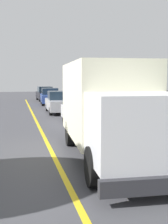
{
  "coord_description": "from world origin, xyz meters",
  "views": [
    {
      "loc": [
        -1.23,
        0.72,
        2.66
      ],
      "look_at": [
        1.27,
        11.36,
        1.4
      ],
      "focal_mm": 47.04,
      "sensor_mm": 36.0,
      "label": 1
    }
  ],
  "objects_px": {
    "box_truck": "(109,105)",
    "parked_car_mid": "(59,103)",
    "parked_car_near": "(82,111)",
    "parked_car_furthest": "(45,94)",
    "parked_car_far": "(50,97)"
  },
  "relations": [
    {
      "from": "box_truck",
      "to": "parked_car_mid",
      "type": "relative_size",
      "value": 1.65
    },
    {
      "from": "box_truck",
      "to": "parked_car_furthest",
      "type": "distance_m",
      "value": 26.04
    },
    {
      "from": "parked_car_mid",
      "to": "parked_car_far",
      "type": "distance_m",
      "value": 7.38
    },
    {
      "from": "parked_car_near",
      "to": "parked_car_mid",
      "type": "distance_m",
      "value": 6.31
    },
    {
      "from": "box_truck",
      "to": "parked_car_furthest",
      "type": "bearing_deg",
      "value": 88.98
    },
    {
      "from": "box_truck",
      "to": "parked_car_mid",
      "type": "height_order",
      "value": "box_truck"
    },
    {
      "from": "box_truck",
      "to": "parked_car_mid",
      "type": "distance_m",
      "value": 13.16
    },
    {
      "from": "parked_car_near",
      "to": "parked_car_far",
      "type": "xyz_separation_m",
      "value": [
        -0.24,
        13.68,
        0.0
      ]
    },
    {
      "from": "box_truck",
      "to": "parked_car_far",
      "type": "bearing_deg",
      "value": 88.88
    },
    {
      "from": "parked_car_far",
      "to": "box_truck",
      "type": "bearing_deg",
      "value": -91.12
    },
    {
      "from": "box_truck",
      "to": "parked_car_near",
      "type": "distance_m",
      "value": 6.92
    },
    {
      "from": "parked_car_near",
      "to": "parked_car_far",
      "type": "height_order",
      "value": "same"
    },
    {
      "from": "box_truck",
      "to": "parked_car_near",
      "type": "xyz_separation_m",
      "value": [
        0.65,
        6.82,
        -0.97
      ]
    },
    {
      "from": "parked_car_mid",
      "to": "parked_car_far",
      "type": "bearing_deg",
      "value": 88.86
    },
    {
      "from": "box_truck",
      "to": "parked_car_mid",
      "type": "xyz_separation_m",
      "value": [
        0.26,
        13.12,
        -0.97
      ]
    }
  ]
}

